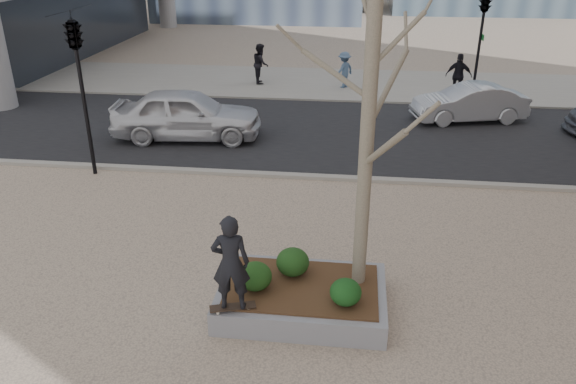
# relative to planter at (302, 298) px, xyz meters

# --- Properties ---
(ground) EXTENTS (120.00, 120.00, 0.00)m
(ground) POSITION_rel_planter_xyz_m (-1.00, 0.00, -0.23)
(ground) COLOR tan
(ground) RESTS_ON ground
(street) EXTENTS (60.00, 8.00, 0.02)m
(street) POSITION_rel_planter_xyz_m (-1.00, 10.00, -0.21)
(street) COLOR black
(street) RESTS_ON ground
(far_sidewalk) EXTENTS (60.00, 6.00, 0.02)m
(far_sidewalk) POSITION_rel_planter_xyz_m (-1.00, 17.00, -0.21)
(far_sidewalk) COLOR gray
(far_sidewalk) RESTS_ON ground
(planter) EXTENTS (3.00, 2.00, 0.45)m
(planter) POSITION_rel_planter_xyz_m (0.00, 0.00, 0.00)
(planter) COLOR gray
(planter) RESTS_ON ground
(planter_mulch) EXTENTS (2.70, 1.70, 0.04)m
(planter_mulch) POSITION_rel_planter_xyz_m (0.00, 0.00, 0.25)
(planter_mulch) COLOR #382314
(planter_mulch) RESTS_ON planter
(sycamore_tree) EXTENTS (2.80, 2.80, 6.60)m
(sycamore_tree) POSITION_rel_planter_xyz_m (1.00, 0.30, 3.56)
(sycamore_tree) COLOR gray
(sycamore_tree) RESTS_ON planter_mulch
(shrub_left) EXTENTS (0.60, 0.60, 0.51)m
(shrub_left) POSITION_rel_planter_xyz_m (-0.82, -0.18, 0.52)
(shrub_left) COLOR #143510
(shrub_left) RESTS_ON planter_mulch
(shrub_middle) EXTENTS (0.61, 0.61, 0.52)m
(shrub_middle) POSITION_rel_planter_xyz_m (-0.21, 0.36, 0.52)
(shrub_middle) COLOR #123813
(shrub_middle) RESTS_ON planter_mulch
(shrub_right) EXTENTS (0.54, 0.54, 0.46)m
(shrub_right) POSITION_rel_planter_xyz_m (0.78, -0.44, 0.50)
(shrub_right) COLOR #123A14
(shrub_right) RESTS_ON planter_mulch
(skateboard) EXTENTS (0.80, 0.42, 0.08)m
(skateboard) POSITION_rel_planter_xyz_m (-1.10, -0.80, 0.26)
(skateboard) COLOR black
(skateboard) RESTS_ON planter
(skateboarder) EXTENTS (0.67, 0.48, 1.71)m
(skateboarder) POSITION_rel_planter_xyz_m (-1.10, -0.80, 1.16)
(skateboarder) COLOR black
(skateboarder) RESTS_ON skateboard
(police_car) EXTENTS (5.03, 2.41, 1.66)m
(police_car) POSITION_rel_planter_xyz_m (-4.69, 8.85, 0.62)
(police_car) COLOR silver
(police_car) RESTS_ON street
(car_silver) EXTENTS (4.23, 2.30, 1.32)m
(car_silver) POSITION_rel_planter_xyz_m (4.89, 11.94, 0.46)
(car_silver) COLOR #ABAEB4
(car_silver) RESTS_ON street
(pedestrian_a) EXTENTS (0.82, 0.97, 1.76)m
(pedestrian_a) POSITION_rel_planter_xyz_m (-3.52, 16.63, 0.68)
(pedestrian_a) COLOR black
(pedestrian_a) RESTS_ON far_sidewalk
(pedestrian_b) EXTENTS (1.09, 1.14, 1.56)m
(pedestrian_b) POSITION_rel_planter_xyz_m (0.25, 16.27, 0.58)
(pedestrian_b) COLOR #465F7E
(pedestrian_b) RESTS_ON far_sidewalk
(pedestrian_c) EXTENTS (1.11, 0.63, 1.79)m
(pedestrian_c) POSITION_rel_planter_xyz_m (4.98, 15.23, 0.69)
(pedestrian_c) COLOR black
(pedestrian_c) RESTS_ON far_sidewalk
(traffic_light_near) EXTENTS (0.60, 2.48, 4.50)m
(traffic_light_near) POSITION_rel_planter_xyz_m (-6.50, 5.60, 2.02)
(traffic_light_near) COLOR black
(traffic_light_near) RESTS_ON ground
(traffic_light_far) EXTENTS (0.60, 2.48, 4.50)m
(traffic_light_far) POSITION_rel_planter_xyz_m (5.50, 14.60, 2.02)
(traffic_light_far) COLOR black
(traffic_light_far) RESTS_ON ground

